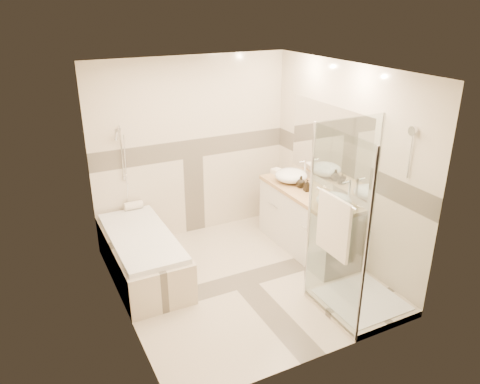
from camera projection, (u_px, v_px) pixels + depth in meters
name	position (u px, v px, depth m)	size (l,w,h in m)	color
room	(246.00, 183.00, 5.22)	(2.82, 3.02, 2.52)	#C1B29A
bathtub	(142.00, 253.00, 5.66)	(0.75, 1.70, 0.56)	beige
vanity	(307.00, 221.00, 6.22)	(0.58, 1.62, 0.85)	silver
shower_enclosure	(352.00, 266.00, 5.02)	(0.96, 0.93, 2.04)	beige
vessel_sink_near	(291.00, 176.00, 6.35)	(0.44, 0.44, 0.18)	white
vessel_sink_far	(334.00, 201.00, 5.57)	(0.42, 0.42, 0.17)	white
faucet_near	(305.00, 168.00, 6.41)	(0.11, 0.03, 0.28)	silver
faucet_far	(349.00, 190.00, 5.63)	(0.13, 0.03, 0.31)	silver
amenity_bottle_a	(307.00, 185.00, 6.03)	(0.07, 0.07, 0.16)	black
amenity_bottle_b	(301.00, 182.00, 6.15)	(0.13, 0.13, 0.16)	black
folded_towels	(279.00, 172.00, 6.63)	(0.13, 0.21, 0.07)	white
rolled_towel	(133.00, 205.00, 6.22)	(0.11, 0.11, 0.24)	white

